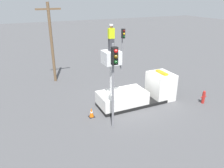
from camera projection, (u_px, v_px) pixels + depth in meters
The scene contains 8 objects.
ground_plane at pixel (132, 104), 17.00m from camera, with size 120.00×120.00×0.00m, color #4C4C4F.
bucket_truck at pixel (138, 92), 16.85m from camera, with size 6.14×2.08×4.38m.
worker at pixel (111, 38), 14.33m from camera, with size 0.40×0.26×1.75m.
traffic_light_pole at pixel (114, 71), 12.48m from camera, with size 0.34×0.57×5.40m.
traffic_light_across at pixel (123, 40), 23.48m from camera, with size 0.34×0.57×4.72m.
fire_hydrant at pixel (204, 97), 16.95m from camera, with size 0.47×0.23×1.05m.
traffic_cone_rear at pixel (91, 113), 15.08m from camera, with size 0.39×0.39×0.68m.
utility_pole at pixel (51, 41), 20.09m from camera, with size 2.20×0.26×7.33m.
Camera 1 is at (-7.70, -13.13, 7.88)m, focal length 35.00 mm.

